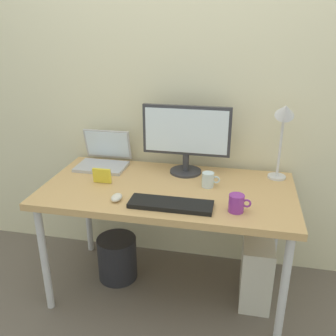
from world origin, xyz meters
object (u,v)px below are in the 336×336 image
(desk, at_px, (168,196))
(coffee_mug, at_px, (237,203))
(monitor, at_px, (186,135))
(glass_cup, at_px, (208,180))
(wastebasket, at_px, (117,258))
(mouse, at_px, (117,197))
(computer_tower, at_px, (256,268))
(keyboard, at_px, (171,204))
(desk_lamp, at_px, (284,123))
(photo_frame, at_px, (102,176))
(laptop, at_px, (104,157))

(desk, bearing_deg, coffee_mug, -28.48)
(monitor, xyz_separation_m, glass_cup, (0.16, -0.19, -0.20))
(monitor, distance_m, wastebasket, 0.95)
(desk, height_order, wastebasket, desk)
(mouse, bearing_deg, glass_cup, 30.83)
(computer_tower, bearing_deg, desk, -175.73)
(keyboard, distance_m, glass_cup, 0.33)
(keyboard, bearing_deg, monitor, 89.83)
(monitor, xyz_separation_m, desk_lamp, (0.56, 0.00, 0.11))
(glass_cup, bearing_deg, wastebasket, -179.43)
(mouse, height_order, coffee_mug, coffee_mug)
(desk_lamp, distance_m, keyboard, 0.81)
(computer_tower, bearing_deg, photo_frame, -176.01)
(photo_frame, bearing_deg, coffee_mug, -13.57)
(mouse, distance_m, wastebasket, 0.67)
(glass_cup, height_order, wastebasket, glass_cup)
(glass_cup, bearing_deg, desk, -166.62)
(laptop, bearing_deg, mouse, -62.24)
(coffee_mug, height_order, photo_frame, photo_frame)
(desk_lamp, xyz_separation_m, mouse, (-0.87, -0.46, -0.34))
(glass_cup, xyz_separation_m, computer_tower, (0.32, -0.01, -0.57))
(desk_lamp, bearing_deg, photo_frame, -165.50)
(coffee_mug, bearing_deg, desk, 151.52)
(mouse, bearing_deg, monitor, 56.91)
(coffee_mug, height_order, glass_cup, coffee_mug)
(desk, height_order, keyboard, keyboard)
(desk_lamp, bearing_deg, coffee_mug, -116.63)
(mouse, relative_size, coffee_mug, 0.79)
(keyboard, distance_m, coffee_mug, 0.34)
(mouse, bearing_deg, photo_frame, 128.77)
(desk, distance_m, desk_lamp, 0.79)
(mouse, xyz_separation_m, wastebasket, (-0.12, 0.27, -0.60))
(laptop, distance_m, keyboard, 0.74)
(coffee_mug, xyz_separation_m, wastebasket, (-0.76, 0.27, -0.63))
(desk_lamp, bearing_deg, wastebasket, -169.02)
(laptop, xyz_separation_m, mouse, (0.25, -0.48, -0.04))
(monitor, height_order, computer_tower, monitor)
(keyboard, height_order, mouse, mouse)
(glass_cup, bearing_deg, mouse, -149.17)
(desk, bearing_deg, keyboard, -74.70)
(photo_frame, distance_m, wastebasket, 0.64)
(coffee_mug, relative_size, glass_cup, 1.08)
(desk_lamp, relative_size, keyboard, 1.13)
(desk_lamp, bearing_deg, laptop, 179.13)
(keyboard, distance_m, computer_tower, 0.77)
(laptop, relative_size, desk_lamp, 0.65)
(coffee_mug, bearing_deg, monitor, 126.31)
(photo_frame, bearing_deg, laptop, 108.37)
(desk, bearing_deg, glass_cup, 13.38)
(desk_lamp, xyz_separation_m, photo_frame, (-1.03, -0.27, -0.31))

